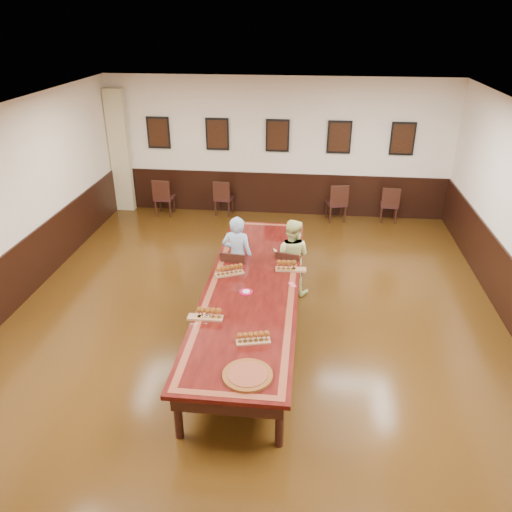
# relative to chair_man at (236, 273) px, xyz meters

# --- Properties ---
(floor) EXTENTS (8.00, 10.00, 0.02)m
(floor) POSITION_rel_chair_man_xyz_m (0.39, -0.92, -0.46)
(floor) COLOR black
(floor) RESTS_ON ground
(ceiling) EXTENTS (8.00, 10.00, 0.02)m
(ceiling) POSITION_rel_chair_man_xyz_m (0.39, -0.92, 2.76)
(ceiling) COLOR white
(ceiling) RESTS_ON floor
(wall_back) EXTENTS (8.00, 0.02, 3.20)m
(wall_back) POSITION_rel_chair_man_xyz_m (0.39, 4.09, 1.15)
(wall_back) COLOR #F2E0CA
(wall_back) RESTS_ON floor
(chair_man) EXTENTS (0.48, 0.51, 0.90)m
(chair_man) POSITION_rel_chair_man_xyz_m (0.00, 0.00, 0.00)
(chair_man) COLOR black
(chair_man) RESTS_ON floor
(chair_woman) EXTENTS (0.49, 0.52, 0.87)m
(chair_woman) POSITION_rel_chair_man_xyz_m (0.90, 0.18, -0.02)
(chair_woman) COLOR black
(chair_woman) RESTS_ON floor
(spare_chair_a) EXTENTS (0.43, 0.47, 0.91)m
(spare_chair_a) POSITION_rel_chair_man_xyz_m (-2.29, 3.65, 0.00)
(spare_chair_a) COLOR black
(spare_chair_a) RESTS_ON floor
(spare_chair_b) EXTENTS (0.45, 0.48, 0.87)m
(spare_chair_b) POSITION_rel_chair_man_xyz_m (-0.87, 3.84, -0.02)
(spare_chair_b) COLOR black
(spare_chair_b) RESTS_ON floor
(spare_chair_c) EXTENTS (0.52, 0.55, 0.91)m
(spare_chair_c) POSITION_rel_chair_man_xyz_m (1.82, 3.72, 0.00)
(spare_chair_c) COLOR black
(spare_chair_c) RESTS_ON floor
(spare_chair_d) EXTENTS (0.42, 0.46, 0.86)m
(spare_chair_d) POSITION_rel_chair_man_xyz_m (3.04, 3.82, -0.02)
(spare_chair_d) COLOR black
(spare_chair_d) RESTS_ON floor
(person_man) EXTENTS (0.57, 0.41, 1.44)m
(person_man) POSITION_rel_chair_man_xyz_m (0.01, 0.10, 0.27)
(person_man) COLOR #4F85C6
(person_man) RESTS_ON floor
(person_woman) EXTENTS (0.77, 0.65, 1.36)m
(person_woman) POSITION_rel_chair_man_xyz_m (0.92, 0.27, 0.23)
(person_woman) COLOR #EAF498
(person_woman) RESTS_ON floor
(pink_phone) EXTENTS (0.13, 0.16, 0.01)m
(pink_phone) POSITION_rel_chair_man_xyz_m (0.99, -0.84, 0.30)
(pink_phone) COLOR #DF4A65
(pink_phone) RESTS_ON conference_table
(curtain) EXTENTS (0.45, 0.18, 2.90)m
(curtain) POSITION_rel_chair_man_xyz_m (-3.36, 3.90, 1.00)
(curtain) COLOR #C3B386
(curtain) RESTS_ON floor
(wainscoting) EXTENTS (8.00, 10.00, 1.00)m
(wainscoting) POSITION_rel_chair_man_xyz_m (0.39, -0.92, 0.05)
(wainscoting) COLOR black
(wainscoting) RESTS_ON floor
(conference_table) EXTENTS (1.40, 5.00, 0.76)m
(conference_table) POSITION_rel_chair_man_xyz_m (0.39, -0.92, 0.16)
(conference_table) COLOR black
(conference_table) RESTS_ON floor
(posters) EXTENTS (6.14, 0.04, 0.74)m
(posters) POSITION_rel_chair_man_xyz_m (0.39, 4.02, 1.45)
(posters) COLOR black
(posters) RESTS_ON wall_back
(flight_a) EXTENTS (0.47, 0.32, 0.17)m
(flight_a) POSITION_rel_chair_man_xyz_m (-0.00, -0.62, 0.38)
(flight_a) COLOR #8F603C
(flight_a) RESTS_ON conference_table
(flight_b) EXTENTS (0.49, 0.17, 0.18)m
(flight_b) POSITION_rel_chair_man_xyz_m (0.92, -0.37, 0.38)
(flight_b) COLOR #8F603C
(flight_b) RESTS_ON conference_table
(flight_c) EXTENTS (0.48, 0.15, 0.18)m
(flight_c) POSITION_rel_chair_man_xyz_m (-0.11, -1.89, 0.38)
(flight_c) COLOR #8F603C
(flight_c) RESTS_ON conference_table
(flight_d) EXTENTS (0.45, 0.23, 0.16)m
(flight_d) POSITION_rel_chair_man_xyz_m (0.57, -2.35, 0.37)
(flight_d) COLOR #8F603C
(flight_d) RESTS_ON conference_table
(red_plate_grp) EXTENTS (0.20, 0.20, 0.03)m
(red_plate_grp) POSITION_rel_chair_man_xyz_m (0.33, -1.15, 0.31)
(red_plate_grp) COLOR #AC0B31
(red_plate_grp) RESTS_ON conference_table
(carved_platter) EXTENTS (0.66, 0.66, 0.05)m
(carved_platter) POSITION_rel_chair_man_xyz_m (0.58, -3.00, 0.32)
(carved_platter) COLOR #5B2F12
(carved_platter) RESTS_ON conference_table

